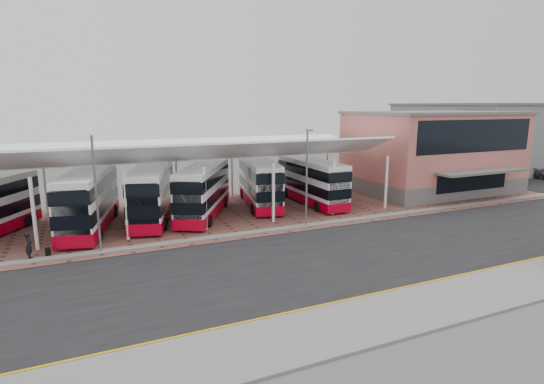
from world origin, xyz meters
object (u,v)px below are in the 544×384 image
object	(u,v)px
bus_3	(204,191)
bus_4	(259,183)
pedestrian	(29,246)
bus_5	(311,182)
terminal	(432,151)
bus_1	(89,200)
bus_2	(153,193)

from	to	relation	value
bus_3	bus_4	xyz separation A→B (m)	(6.22, 1.87, -0.01)
bus_4	pedestrian	size ratio (longest dim) A/B	6.24
bus_5	bus_3	bearing A→B (deg)	-177.04
terminal	bus_1	size ratio (longest dim) A/B	1.55
terminal	bus_3	bearing A→B (deg)	-178.04
bus_2	bus_4	distance (m)	10.72
bus_5	terminal	bearing A→B (deg)	2.19
terminal	bus_4	distance (m)	21.83
terminal	bus_4	world-z (taller)	terminal
bus_2	bus_5	world-z (taller)	bus_2
bus_4	bus_5	size ratio (longest dim) A/B	1.05
bus_1	bus_4	world-z (taller)	bus_1
bus_1	pedestrian	world-z (taller)	bus_1
bus_4	pedestrian	distance (m)	21.27
bus_1	bus_2	xyz separation A→B (m)	(5.10, 0.83, -0.03)
terminal	bus_3	distance (m)	28.01
bus_4	bus_1	bearing A→B (deg)	-160.12
bus_4	bus_2	bearing A→B (deg)	-160.83
bus_4	pedestrian	xyz separation A→B (m)	(-19.61, -8.13, -1.36)
bus_1	bus_2	bearing A→B (deg)	22.10
bus_4	bus_5	distance (m)	5.35
bus_4	bus_3	bearing A→B (deg)	-151.10
bus_3	bus_4	bearing A→B (deg)	45.27
bus_3	pedestrian	xyz separation A→B (m)	(-13.39, -6.26, -1.37)
bus_2	bus_4	bearing A→B (deg)	23.08
bus_1	bus_2	world-z (taller)	bus_1
bus_3	bus_5	xyz separation A→B (m)	(11.39, 0.48, -0.06)
bus_3	terminal	bearing A→B (deg)	30.45
terminal	bus_5	world-z (taller)	terminal
bus_2	bus_3	world-z (taller)	bus_2
bus_5	pedestrian	bearing A→B (deg)	-164.25
bus_4	bus_5	xyz separation A→B (m)	(5.17, -1.39, -0.05)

